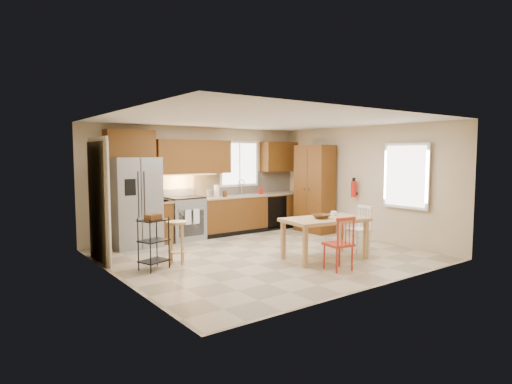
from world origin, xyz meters
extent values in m
plane|color=tan|center=(0.00, 0.00, 0.00)|extent=(5.50, 5.50, 0.00)
cube|color=silver|center=(0.00, 0.00, 2.50)|extent=(5.50, 5.00, 0.02)
cube|color=#CCB793|center=(0.00, 2.50, 1.25)|extent=(5.50, 0.02, 2.50)
cube|color=#CCB793|center=(0.00, -2.50, 1.25)|extent=(5.50, 0.02, 2.50)
cube|color=#CCB793|center=(-2.75, 0.00, 1.25)|extent=(0.02, 5.00, 2.50)
cube|color=#CCB793|center=(2.75, 0.00, 1.25)|extent=(0.02, 5.00, 2.50)
cube|color=gray|center=(-1.70, 2.12, 0.91)|extent=(0.92, 0.75, 1.82)
cube|color=gray|center=(-0.55, 2.19, 0.46)|extent=(0.76, 0.63, 0.92)
cube|color=#5F3511|center=(-1.10, 2.20, 0.45)|extent=(0.30, 0.60, 0.90)
cube|color=#5F3511|center=(1.29, 2.20, 0.45)|extent=(2.92, 0.60, 0.90)
cube|color=black|center=(1.85, 1.91, 0.45)|extent=(0.60, 0.02, 0.78)
cube|color=beige|center=(1.29, 2.48, 1.18)|extent=(2.92, 0.03, 0.55)
cube|color=brown|center=(-1.70, 2.33, 2.10)|extent=(1.00, 0.35, 0.55)
cube|color=brown|center=(-0.25, 2.33, 1.83)|extent=(1.80, 0.35, 0.75)
cube|color=brown|center=(2.25, 2.33, 1.83)|extent=(1.00, 0.35, 0.75)
cube|color=white|center=(1.10, 2.48, 1.65)|extent=(1.12, 0.04, 1.12)
cube|color=gray|center=(1.10, 2.20, 0.86)|extent=(0.62, 0.46, 0.16)
cube|color=#FFBF66|center=(-0.55, 2.30, 1.43)|extent=(1.60, 0.30, 0.01)
imported|color=red|center=(1.48, 2.10, 1.00)|extent=(0.09, 0.09, 0.19)
cylinder|color=white|center=(0.25, 2.15, 1.04)|extent=(0.12, 0.12, 0.28)
cylinder|color=gray|center=(0.05, 2.15, 0.99)|extent=(0.11, 0.11, 0.18)
cylinder|color=#4F2F15|center=(0.45, 2.12, 0.97)|extent=(0.10, 0.10, 0.14)
cube|color=#5F3511|center=(2.43, 1.20, 1.05)|extent=(0.50, 0.95, 2.10)
cylinder|color=red|center=(2.63, 0.15, 1.10)|extent=(0.12, 0.12, 0.36)
cube|color=white|center=(2.68, -1.15, 1.45)|extent=(0.04, 1.02, 1.32)
cube|color=#8C7A59|center=(-2.67, 1.30, 1.05)|extent=(0.04, 0.95, 2.10)
imported|color=#4F2F15|center=(0.57, -0.89, 0.74)|extent=(0.34, 0.34, 0.07)
cylinder|color=white|center=(0.99, -0.80, 0.76)|extent=(0.12, 0.12, 0.12)
camera|label=1|loc=(-4.82, -6.25, 1.88)|focal=30.00mm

